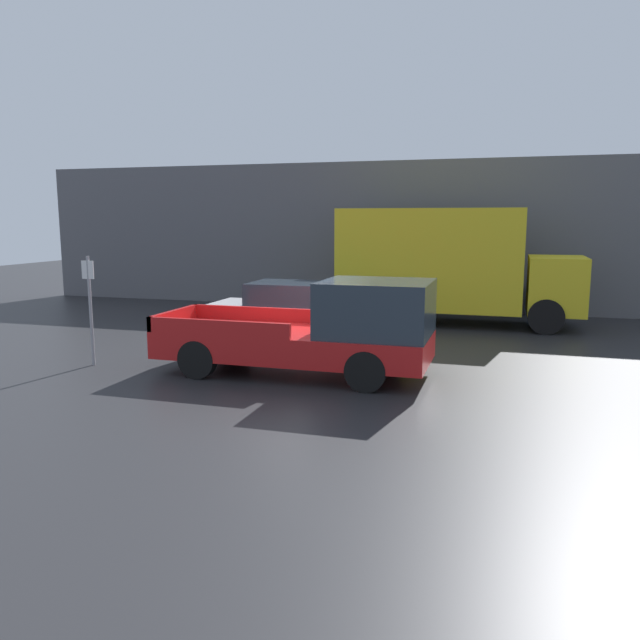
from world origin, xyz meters
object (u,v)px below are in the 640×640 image
object	(u,v)px
delivery_truck	(446,263)
pickup_truck	(322,331)
parking_sign	(90,304)
car	(295,311)
newspaper_box	(535,301)

from	to	relation	value
delivery_truck	pickup_truck	bearing A→B (deg)	-103.60
parking_sign	car	bearing A→B (deg)	49.88
car	newspaper_box	size ratio (longest dim) A/B	4.64
pickup_truck	delivery_truck	xyz separation A→B (m)	(1.80, 7.46, 0.94)
pickup_truck	delivery_truck	distance (m)	7.73
car	delivery_truck	bearing A→B (deg)	47.66
newspaper_box	pickup_truck	bearing A→B (deg)	-114.66
car	parking_sign	distance (m)	5.30
pickup_truck	parking_sign	world-z (taller)	parking_sign
pickup_truck	delivery_truck	size ratio (longest dim) A/B	0.78
delivery_truck	newspaper_box	xyz separation A→B (m)	(2.76, 2.48, -1.40)
car	newspaper_box	bearing A→B (deg)	45.34
pickup_truck	newspaper_box	xyz separation A→B (m)	(4.56, 9.94, -0.46)
pickup_truck	car	distance (m)	3.94
delivery_truck	parking_sign	bearing A→B (deg)	-131.24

